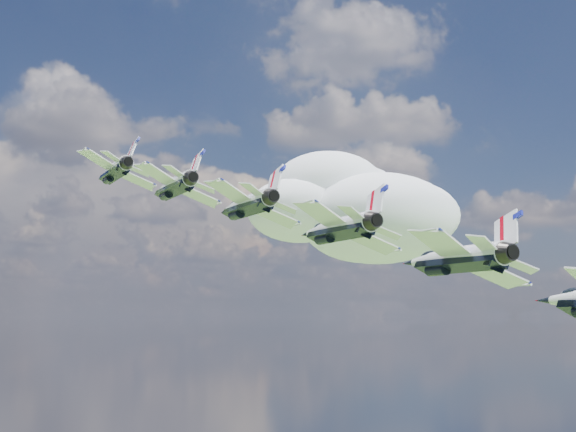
{
  "coord_description": "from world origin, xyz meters",
  "views": [
    {
      "loc": [
        -3.44,
        -62.31,
        146.17
      ],
      "look_at": [
        0.56,
        7.55,
        155.0
      ],
      "focal_mm": 50.0,
      "sensor_mm": 36.0,
      "label": 1
    }
  ],
  "objects_px": {
    "jet_0": "(114,171)",
    "jet_1": "(173,186)",
    "jet_2": "(245,205)",
    "jet_4": "(453,258)",
    "jet_3": "(336,228)"
  },
  "relations": [
    {
      "from": "jet_2",
      "to": "jet_4",
      "type": "xyz_separation_m",
      "value": [
        14.96,
        -16.98,
        -6.17
      ]
    },
    {
      "from": "jet_4",
      "to": "jet_0",
      "type": "bearing_deg",
      "value": 109.02
    },
    {
      "from": "jet_0",
      "to": "jet_2",
      "type": "relative_size",
      "value": 1.0
    },
    {
      "from": "jet_1",
      "to": "jet_3",
      "type": "bearing_deg",
      "value": -70.98
    },
    {
      "from": "jet_3",
      "to": "jet_4",
      "type": "height_order",
      "value": "jet_3"
    },
    {
      "from": "jet_1",
      "to": "jet_4",
      "type": "xyz_separation_m",
      "value": [
        22.43,
        -25.47,
        -9.25
      ]
    },
    {
      "from": "jet_1",
      "to": "jet_4",
      "type": "height_order",
      "value": "jet_1"
    },
    {
      "from": "jet_1",
      "to": "jet_2",
      "type": "distance_m",
      "value": 11.73
    },
    {
      "from": "jet_0",
      "to": "jet_4",
      "type": "distance_m",
      "value": 46.9
    },
    {
      "from": "jet_2",
      "to": "jet_4",
      "type": "height_order",
      "value": "jet_2"
    },
    {
      "from": "jet_1",
      "to": "jet_4",
      "type": "bearing_deg",
      "value": -70.98
    },
    {
      "from": "jet_0",
      "to": "jet_1",
      "type": "relative_size",
      "value": 1.0
    },
    {
      "from": "jet_1",
      "to": "jet_2",
      "type": "bearing_deg",
      "value": -70.98
    },
    {
      "from": "jet_0",
      "to": "jet_1",
      "type": "bearing_deg",
      "value": -70.98
    },
    {
      "from": "jet_0",
      "to": "jet_3",
      "type": "relative_size",
      "value": 1.0
    }
  ]
}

